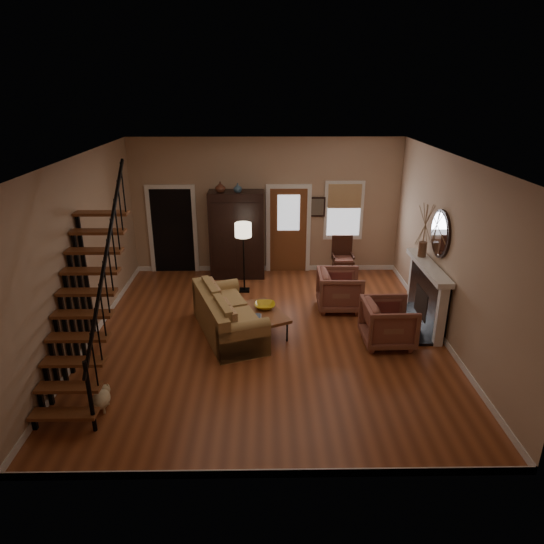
{
  "coord_description": "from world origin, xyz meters",
  "views": [
    {
      "loc": [
        -0.03,
        -8.04,
        4.43
      ],
      "look_at": [
        0.1,
        0.4,
        1.15
      ],
      "focal_mm": 32.0,
      "sensor_mm": 36.0,
      "label": 1
    }
  ],
  "objects_px": {
    "armchair_right": "(340,290)",
    "side_chair": "(343,258)",
    "armchair_left": "(388,323)",
    "floor_lamp": "(244,258)",
    "sofa": "(229,314)",
    "armoire": "(237,235)",
    "coffee_table": "(262,322)"
  },
  "relations": [
    {
      "from": "armchair_left",
      "to": "armchair_right",
      "type": "xyz_separation_m",
      "value": [
        -0.66,
        1.5,
        0.0
      ]
    },
    {
      "from": "armoire",
      "to": "side_chair",
      "type": "height_order",
      "value": "armoire"
    },
    {
      "from": "sofa",
      "to": "side_chair",
      "type": "bearing_deg",
      "value": 27.84
    },
    {
      "from": "sofa",
      "to": "armchair_left",
      "type": "height_order",
      "value": "armchair_left"
    },
    {
      "from": "floor_lamp",
      "to": "side_chair",
      "type": "height_order",
      "value": "floor_lamp"
    },
    {
      "from": "sofa",
      "to": "coffee_table",
      "type": "xyz_separation_m",
      "value": [
        0.63,
        0.01,
        -0.17
      ]
    },
    {
      "from": "coffee_table",
      "to": "armchair_left",
      "type": "bearing_deg",
      "value": -11.06
    },
    {
      "from": "armoire",
      "to": "armchair_right",
      "type": "distance_m",
      "value": 3.02
    },
    {
      "from": "coffee_table",
      "to": "floor_lamp",
      "type": "bearing_deg",
      "value": 101.79
    },
    {
      "from": "armoire",
      "to": "coffee_table",
      "type": "bearing_deg",
      "value": -78.39
    },
    {
      "from": "floor_lamp",
      "to": "side_chair",
      "type": "relative_size",
      "value": 1.58
    },
    {
      "from": "coffee_table",
      "to": "side_chair",
      "type": "height_order",
      "value": "side_chair"
    },
    {
      "from": "armoire",
      "to": "armchair_right",
      "type": "xyz_separation_m",
      "value": [
        2.23,
        -1.93,
        -0.63
      ]
    },
    {
      "from": "sofa",
      "to": "side_chair",
      "type": "relative_size",
      "value": 2.08
    },
    {
      "from": "coffee_table",
      "to": "floor_lamp",
      "type": "relative_size",
      "value": 0.72
    },
    {
      "from": "floor_lamp",
      "to": "sofa",
      "type": "bearing_deg",
      "value": -96.03
    },
    {
      "from": "armoire",
      "to": "floor_lamp",
      "type": "distance_m",
      "value": 1.03
    },
    {
      "from": "armchair_right",
      "to": "floor_lamp",
      "type": "xyz_separation_m",
      "value": [
        -2.03,
        0.95,
        0.39
      ]
    },
    {
      "from": "armchair_right",
      "to": "side_chair",
      "type": "height_order",
      "value": "side_chair"
    },
    {
      "from": "sofa",
      "to": "floor_lamp",
      "type": "relative_size",
      "value": 1.32
    },
    {
      "from": "coffee_table",
      "to": "armchair_left",
      "type": "height_order",
      "value": "armchair_left"
    },
    {
      "from": "armoire",
      "to": "armchair_left",
      "type": "relative_size",
      "value": 2.31
    },
    {
      "from": "coffee_table",
      "to": "side_chair",
      "type": "relative_size",
      "value": 1.13
    },
    {
      "from": "sofa",
      "to": "armchair_left",
      "type": "bearing_deg",
      "value": -28.05
    },
    {
      "from": "side_chair",
      "to": "sofa",
      "type": "bearing_deg",
      "value": -132.59
    },
    {
      "from": "armchair_left",
      "to": "floor_lamp",
      "type": "height_order",
      "value": "floor_lamp"
    },
    {
      "from": "sofa",
      "to": "armoire",
      "type": "bearing_deg",
      "value": 70.08
    },
    {
      "from": "armoire",
      "to": "side_chair",
      "type": "xyz_separation_m",
      "value": [
        2.55,
        -0.2,
        -0.54
      ]
    },
    {
      "from": "armchair_left",
      "to": "floor_lamp",
      "type": "xyz_separation_m",
      "value": [
        -2.7,
        2.45,
        0.39
      ]
    },
    {
      "from": "side_chair",
      "to": "floor_lamp",
      "type": "bearing_deg",
      "value": -161.68
    },
    {
      "from": "armoire",
      "to": "sofa",
      "type": "xyz_separation_m",
      "value": [
        -0.02,
        -2.99,
        -0.65
      ]
    },
    {
      "from": "armoire",
      "to": "armchair_right",
      "type": "bearing_deg",
      "value": -40.92
    }
  ]
}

